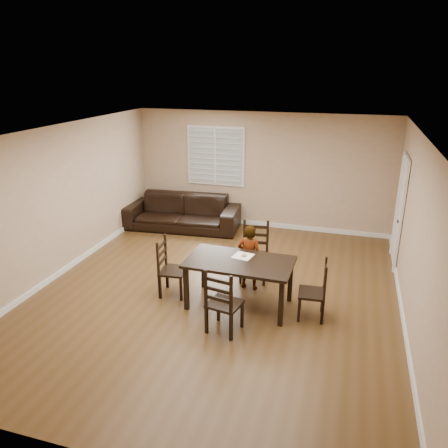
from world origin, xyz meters
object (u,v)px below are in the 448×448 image
(dining_table, at_px, (240,266))
(donut, at_px, (244,255))
(chair_left, at_px, (167,269))
(chair_right, at_px, (320,293))
(chair_near, at_px, (255,252))
(chair_far, at_px, (221,306))
(sofa, at_px, (182,212))
(child, at_px, (249,257))

(dining_table, xyz_separation_m, donut, (0.03, 0.19, 0.11))
(chair_left, relative_size, donut, 10.81)
(chair_right, bearing_deg, dining_table, -95.32)
(chair_near, xyz_separation_m, chair_left, (-1.28, -1.05, -0.03))
(dining_table, xyz_separation_m, chair_right, (1.26, -0.02, -0.27))
(chair_far, xyz_separation_m, sofa, (-2.18, 3.95, -0.07))
(child, distance_m, sofa, 3.33)
(chair_right, bearing_deg, chair_left, -95.25)
(child, height_order, donut, child)
(chair_right, bearing_deg, chair_far, -60.92)
(sofa, bearing_deg, chair_near, -46.63)
(dining_table, bearing_deg, chair_far, -91.27)
(dining_table, height_order, child, child)
(chair_near, height_order, chair_right, chair_near)
(chair_near, relative_size, chair_left, 1.07)
(dining_table, bearing_deg, child, 90.00)
(chair_left, distance_m, sofa, 3.19)
(sofa, bearing_deg, chair_left, -77.47)
(child, distance_m, donut, 0.47)
(chair_left, height_order, sofa, chair_left)
(child, bearing_deg, chair_right, 157.43)
(chair_left, distance_m, donut, 1.35)
(dining_table, xyz_separation_m, child, (0.02, 0.61, -0.11))
(chair_far, bearing_deg, chair_right, -135.94)
(dining_table, bearing_deg, sofa, 127.38)
(sofa, bearing_deg, chair_right, -46.36)
(dining_table, bearing_deg, chair_near, 90.85)
(chair_far, height_order, chair_right, chair_far)
(donut, bearing_deg, chair_right, -9.58)
(chair_far, xyz_separation_m, chair_left, (-1.23, 0.90, -0.01))
(dining_table, distance_m, sofa, 3.80)
(chair_far, distance_m, donut, 1.13)
(chair_far, bearing_deg, chair_left, -25.68)
(chair_left, height_order, donut, chair_left)
(chair_far, height_order, donut, chair_far)
(donut, bearing_deg, child, 91.36)
(chair_left, bearing_deg, dining_table, -96.27)
(chair_right, xyz_separation_m, sofa, (-3.48, 3.09, -0.04))
(chair_left, relative_size, sofa, 0.37)
(chair_near, height_order, chair_left, chair_near)
(chair_far, bearing_deg, dining_table, -82.14)
(chair_far, bearing_deg, chair_near, -80.98)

